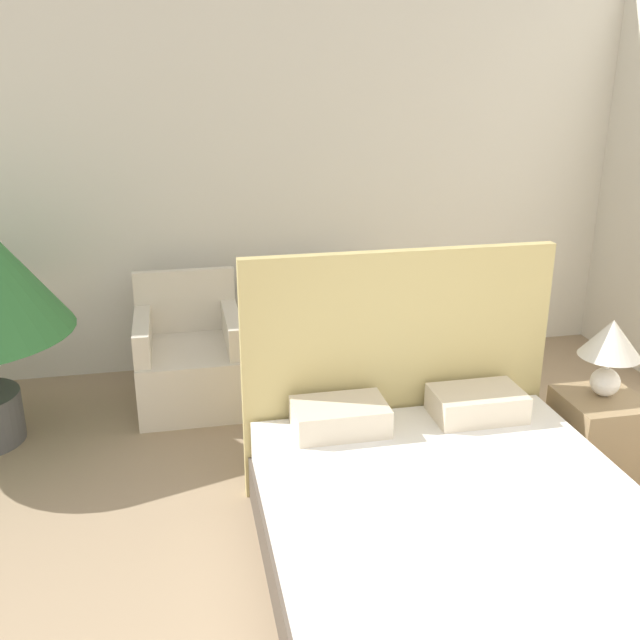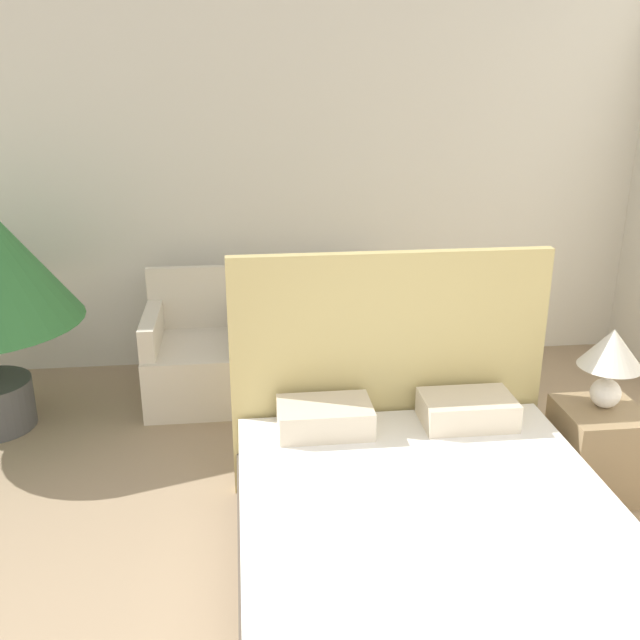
% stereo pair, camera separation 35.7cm
% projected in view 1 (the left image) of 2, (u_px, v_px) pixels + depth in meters
% --- Properties ---
extents(wall_back, '(10.00, 0.06, 2.90)m').
position_uv_depth(wall_back, '(268.00, 168.00, 5.02)').
color(wall_back, silver).
rests_on(wall_back, ground_plane).
extents(bed, '(1.62, 2.20, 1.28)m').
position_uv_depth(bed, '(468.00, 552.00, 2.91)').
color(bed, '#4C4238').
rests_on(bed, ground_plane).
extents(armchair_near_window_left, '(0.68, 0.71, 0.84)m').
position_uv_depth(armchair_near_window_left, '(190.00, 365.00, 4.69)').
color(armchair_near_window_left, beige).
rests_on(armchair_near_window_left, ground_plane).
extents(armchair_near_window_right, '(0.76, 0.80, 0.84)m').
position_uv_depth(armchair_near_window_right, '(329.00, 354.00, 4.88)').
color(armchair_near_window_right, beige).
rests_on(armchair_near_window_right, ground_plane).
extents(nightstand, '(0.41, 0.42, 0.48)m').
position_uv_depth(nightstand, '(598.00, 437.00, 3.84)').
color(nightstand, '#937A56').
rests_on(nightstand, ground_plane).
extents(table_lamp, '(0.32, 0.32, 0.43)m').
position_uv_depth(table_lamp, '(610.00, 345.00, 3.70)').
color(table_lamp, white).
rests_on(table_lamp, nightstand).
extents(side_table, '(0.37, 0.37, 0.48)m').
position_uv_depth(side_table, '(262.00, 367.00, 4.73)').
color(side_table, brown).
rests_on(side_table, ground_plane).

